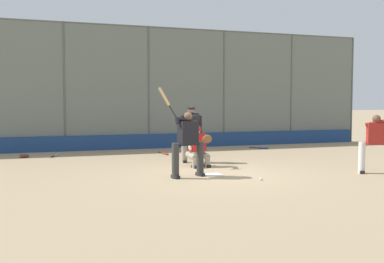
{
  "coord_description": "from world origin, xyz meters",
  "views": [
    {
      "loc": [
        4.13,
        10.58,
        1.84
      ],
      "look_at": [
        0.21,
        -1.0,
        1.05
      ],
      "focal_mm": 42.0,
      "sensor_mm": 36.0,
      "label": 1
    }
  ],
  "objects_px": {
    "batter_on_deck": "(376,142)",
    "fielding_glove_on_dirt": "(24,156)",
    "spare_bat_near_backstop": "(164,154)",
    "spare_bat_third_base_side": "(261,148)",
    "umpire_home": "(191,133)",
    "catcher_behind_plate": "(198,146)",
    "batter_at_plate": "(187,142)",
    "spare_bat_by_padding": "(56,155)",
    "baseball_loose": "(261,179)"
  },
  "relations": [
    {
      "from": "umpire_home",
      "to": "fielding_glove_on_dirt",
      "type": "xyz_separation_m",
      "value": [
        4.89,
        -2.95,
        -0.86
      ]
    },
    {
      "from": "spare_bat_third_base_side",
      "to": "baseball_loose",
      "type": "bearing_deg",
      "value": -71.32
    },
    {
      "from": "spare_bat_third_base_side",
      "to": "baseball_loose",
      "type": "relative_size",
      "value": 8.3
    },
    {
      "from": "umpire_home",
      "to": "spare_bat_near_backstop",
      "type": "xyz_separation_m",
      "value": [
        0.21,
        -2.33,
        -0.89
      ]
    },
    {
      "from": "spare_bat_near_backstop",
      "to": "spare_bat_by_padding",
      "type": "xyz_separation_m",
      "value": [
        3.67,
        -0.7,
        0.0
      ]
    },
    {
      "from": "umpire_home",
      "to": "spare_bat_third_base_side",
      "type": "height_order",
      "value": "umpire_home"
    },
    {
      "from": "baseball_loose",
      "to": "batter_on_deck",
      "type": "bearing_deg",
      "value": 178.57
    },
    {
      "from": "batter_at_plate",
      "to": "spare_bat_near_backstop",
      "type": "relative_size",
      "value": 2.75
    },
    {
      "from": "spare_bat_near_backstop",
      "to": "fielding_glove_on_dirt",
      "type": "relative_size",
      "value": 2.59
    },
    {
      "from": "spare_bat_third_base_side",
      "to": "fielding_glove_on_dirt",
      "type": "distance_m",
      "value": 8.85
    },
    {
      "from": "spare_bat_by_padding",
      "to": "umpire_home",
      "type": "bearing_deg",
      "value": -108.98
    },
    {
      "from": "spare_bat_near_backstop",
      "to": "fielding_glove_on_dirt",
      "type": "bearing_deg",
      "value": -105.77
    },
    {
      "from": "batter_on_deck",
      "to": "spare_bat_third_base_side",
      "type": "distance_m",
      "value": 6.59
    },
    {
      "from": "batter_at_plate",
      "to": "umpire_home",
      "type": "xyz_separation_m",
      "value": [
        -0.94,
        -2.52,
        0.04
      ]
    },
    {
      "from": "fielding_glove_on_dirt",
      "to": "catcher_behind_plate",
      "type": "bearing_deg",
      "value": 140.85
    },
    {
      "from": "spare_bat_by_padding",
      "to": "batter_on_deck",
      "type": "bearing_deg",
      "value": -111.52
    },
    {
      "from": "spare_bat_third_base_side",
      "to": "baseball_loose",
      "type": "height_order",
      "value": "baseball_loose"
    },
    {
      "from": "catcher_behind_plate",
      "to": "batter_at_plate",
      "type": "bearing_deg",
      "value": 53.38
    },
    {
      "from": "catcher_behind_plate",
      "to": "spare_bat_by_padding",
      "type": "bearing_deg",
      "value": -54.94
    },
    {
      "from": "catcher_behind_plate",
      "to": "fielding_glove_on_dirt",
      "type": "height_order",
      "value": "catcher_behind_plate"
    },
    {
      "from": "fielding_glove_on_dirt",
      "to": "spare_bat_by_padding",
      "type": "bearing_deg",
      "value": -175.41
    },
    {
      "from": "catcher_behind_plate",
      "to": "spare_bat_by_padding",
      "type": "xyz_separation_m",
      "value": [
        3.78,
        -3.98,
        -0.58
      ]
    },
    {
      "from": "spare_bat_near_backstop",
      "to": "spare_bat_third_base_side",
      "type": "height_order",
      "value": "same"
    },
    {
      "from": "batter_at_plate",
      "to": "batter_on_deck",
      "type": "relative_size",
      "value": 1.04
    },
    {
      "from": "spare_bat_by_padding",
      "to": "spare_bat_third_base_side",
      "type": "relative_size",
      "value": 1.28
    },
    {
      "from": "spare_bat_near_backstop",
      "to": "umpire_home",
      "type": "bearing_deg",
      "value": -3.07
    },
    {
      "from": "catcher_behind_plate",
      "to": "batter_on_deck",
      "type": "xyz_separation_m",
      "value": [
        -3.95,
        2.62,
        0.22
      ]
    },
    {
      "from": "catcher_behind_plate",
      "to": "spare_bat_third_base_side",
      "type": "relative_size",
      "value": 1.93
    },
    {
      "from": "spare_bat_near_backstop",
      "to": "batter_at_plate",
      "type": "bearing_deg",
      "value": -16.8
    },
    {
      "from": "batter_on_deck",
      "to": "baseball_loose",
      "type": "bearing_deg",
      "value": -154.85
    },
    {
      "from": "spare_bat_by_padding",
      "to": "baseball_loose",
      "type": "height_order",
      "value": "baseball_loose"
    },
    {
      "from": "umpire_home",
      "to": "spare_bat_near_backstop",
      "type": "relative_size",
      "value": 2.12
    },
    {
      "from": "umpire_home",
      "to": "batter_on_deck",
      "type": "xyz_separation_m",
      "value": [
        -3.85,
        3.57,
        -0.09
      ]
    },
    {
      "from": "fielding_glove_on_dirt",
      "to": "baseball_loose",
      "type": "height_order",
      "value": "fielding_glove_on_dirt"
    },
    {
      "from": "batter_at_plate",
      "to": "spare_bat_by_padding",
      "type": "relative_size",
      "value": 2.83
    },
    {
      "from": "catcher_behind_plate",
      "to": "umpire_home",
      "type": "height_order",
      "value": "umpire_home"
    },
    {
      "from": "umpire_home",
      "to": "spare_bat_by_padding",
      "type": "relative_size",
      "value": 2.18
    },
    {
      "from": "spare_bat_by_padding",
      "to": "fielding_glove_on_dirt",
      "type": "bearing_deg",
      "value": 113.57
    },
    {
      "from": "catcher_behind_plate",
      "to": "baseball_loose",
      "type": "distance_m",
      "value": 2.69
    },
    {
      "from": "batter_on_deck",
      "to": "fielding_glove_on_dirt",
      "type": "xyz_separation_m",
      "value": [
        8.74,
        -6.52,
        -0.78
      ]
    },
    {
      "from": "spare_bat_third_base_side",
      "to": "fielding_glove_on_dirt",
      "type": "relative_size",
      "value": 1.97
    },
    {
      "from": "baseball_loose",
      "to": "catcher_behind_plate",
      "type": "bearing_deg",
      "value": -74.93
    },
    {
      "from": "batter_on_deck",
      "to": "spare_bat_near_backstop",
      "type": "distance_m",
      "value": 7.21
    },
    {
      "from": "catcher_behind_plate",
      "to": "spare_bat_near_backstop",
      "type": "relative_size",
      "value": 1.47
    },
    {
      "from": "spare_bat_near_backstop",
      "to": "spare_bat_third_base_side",
      "type": "bearing_deg",
      "value": 90.4
    },
    {
      "from": "catcher_behind_plate",
      "to": "umpire_home",
      "type": "xyz_separation_m",
      "value": [
        -0.1,
        -0.96,
        0.3
      ]
    },
    {
      "from": "spare_bat_near_backstop",
      "to": "fielding_glove_on_dirt",
      "type": "height_order",
      "value": "fielding_glove_on_dirt"
    },
    {
      "from": "batter_at_plate",
      "to": "spare_bat_third_base_side",
      "type": "bearing_deg",
      "value": -145.42
    },
    {
      "from": "spare_bat_by_padding",
      "to": "spare_bat_third_base_side",
      "type": "xyz_separation_m",
      "value": [
        -7.84,
        0.06,
        0.0
      ]
    },
    {
      "from": "spare_bat_by_padding",
      "to": "baseball_loose",
      "type": "bearing_deg",
      "value": -126.64
    }
  ]
}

